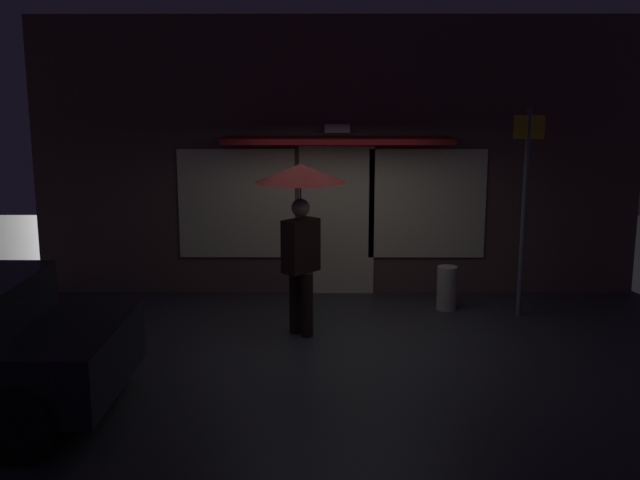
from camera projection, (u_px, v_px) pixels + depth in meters
The scene contains 5 objects.
ground_plane at pixel (339, 341), 9.28m from camera, with size 18.00×18.00×0.00m, color #2D2D33.
building_facade at pixel (337, 158), 11.16m from camera, with size 8.84×1.00×4.03m.
person_with_umbrella at pixel (300, 201), 9.19m from camera, with size 1.09×1.09×2.13m.
street_sign_post at pixel (525, 201), 10.01m from camera, with size 0.40×0.07×2.78m.
sidewalk_bollard at pixel (447, 288), 10.52m from camera, with size 0.28×0.28×0.61m, color #B2A899.
Camera 1 is at (-0.19, -8.84, 3.08)m, focal length 42.81 mm.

